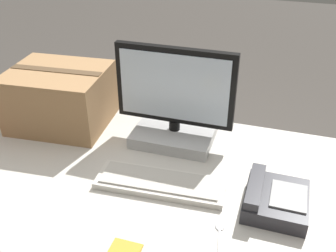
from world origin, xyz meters
TOP-DOWN VIEW (x-y plane):
  - office_desk at (0.00, 0.00)m, footprint 1.80×0.90m
  - monitor at (0.06, 0.25)m, footprint 0.46×0.25m
  - keyboard at (0.10, -0.05)m, footprint 0.45×0.17m
  - desk_phone at (0.48, -0.04)m, footprint 0.20×0.22m
  - spoon at (0.34, -0.21)m, footprint 0.05×0.17m
  - cardboard_box at (-0.43, 0.24)m, footprint 0.42×0.36m

SIDE VIEW (x-z plane):
  - office_desk at x=0.00m, z-range 0.00..0.75m
  - spoon at x=0.34m, z-range 0.74..0.75m
  - keyboard at x=0.10m, z-range 0.74..0.77m
  - desk_phone at x=0.48m, z-range 0.74..0.82m
  - cardboard_box at x=-0.43m, z-range 0.74..0.99m
  - monitor at x=0.06m, z-range 0.69..1.08m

